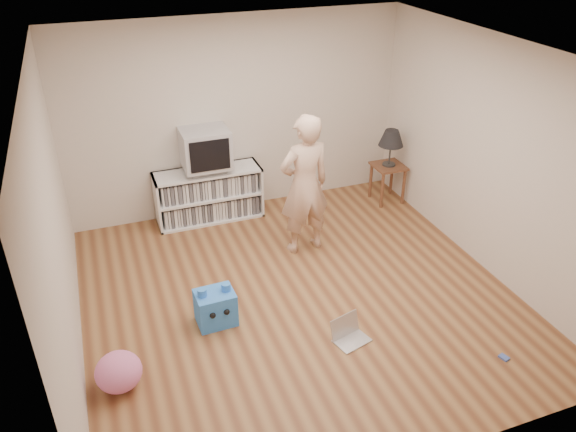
% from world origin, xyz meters
% --- Properties ---
extents(ground, '(4.50, 4.50, 0.00)m').
position_xyz_m(ground, '(0.00, 0.00, 0.00)').
color(ground, brown).
rests_on(ground, ground).
extents(walls, '(4.52, 4.52, 2.60)m').
position_xyz_m(walls, '(0.00, 0.00, 1.30)').
color(walls, beige).
rests_on(walls, ground).
extents(ceiling, '(4.50, 4.50, 0.01)m').
position_xyz_m(ceiling, '(0.00, 0.00, 2.60)').
color(ceiling, white).
rests_on(ceiling, walls).
extents(media_unit, '(1.40, 0.45, 0.70)m').
position_xyz_m(media_unit, '(-0.50, 2.04, 0.35)').
color(media_unit, white).
rests_on(media_unit, ground).
extents(dvd_deck, '(0.45, 0.35, 0.07)m').
position_xyz_m(dvd_deck, '(-0.50, 2.02, 0.73)').
color(dvd_deck, gray).
rests_on(dvd_deck, media_unit).
extents(crt_tv, '(0.60, 0.53, 0.50)m').
position_xyz_m(crt_tv, '(-0.50, 2.02, 1.02)').
color(crt_tv, '#ACACB2').
rests_on(crt_tv, dvd_deck).
extents(side_table, '(0.42, 0.42, 0.55)m').
position_xyz_m(side_table, '(1.99, 1.65, 0.42)').
color(side_table, brown).
rests_on(side_table, ground).
extents(table_lamp, '(0.34, 0.34, 0.52)m').
position_xyz_m(table_lamp, '(1.99, 1.65, 0.94)').
color(table_lamp, '#333333').
rests_on(table_lamp, side_table).
extents(person, '(0.67, 0.47, 1.74)m').
position_xyz_m(person, '(0.41, 0.87, 0.87)').
color(person, beige).
rests_on(person, ground).
extents(laptop, '(0.39, 0.35, 0.23)m').
position_xyz_m(laptop, '(0.21, -0.81, 0.06)').
color(laptop, silver).
rests_on(laptop, ground).
extents(playing_cards, '(0.09, 0.10, 0.02)m').
position_xyz_m(playing_cards, '(1.47, -1.57, 0.01)').
color(playing_cards, '#4763BF').
rests_on(playing_cards, ground).
extents(plush_blue, '(0.40, 0.35, 0.45)m').
position_xyz_m(plush_blue, '(-0.94, -0.12, 0.19)').
color(plush_blue, '#2D7DEA').
rests_on(plush_blue, ground).
extents(plush_pink, '(0.42, 0.42, 0.35)m').
position_xyz_m(plush_pink, '(-1.95, -0.68, 0.17)').
color(plush_pink, pink).
rests_on(plush_pink, ground).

